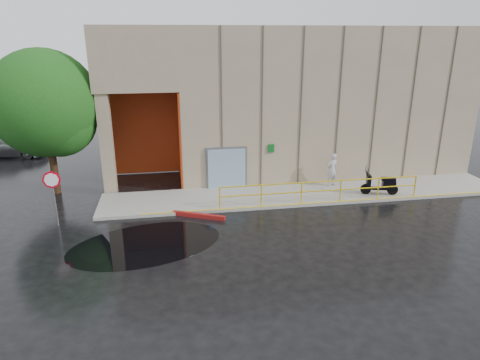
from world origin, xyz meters
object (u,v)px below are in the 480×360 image
object	(u,v)px
scooter	(381,179)
stop_sign	(52,186)
person	(332,170)
car_c	(8,145)
red_curb	(199,215)
tree_near	(48,108)

from	to	relation	value
scooter	stop_sign	size ratio (longest dim) A/B	0.76
scooter	stop_sign	world-z (taller)	stop_sign
person	car_c	distance (m)	20.94
red_curb	car_c	xyz separation A→B (m)	(-11.54, 12.18, 0.62)
stop_sign	car_c	world-z (taller)	stop_sign
tree_near	stop_sign	bearing A→B (deg)	-78.97
person	scooter	distance (m)	2.47
car_c	tree_near	xyz separation A→B (m)	(4.88, -7.94, 3.60)
scooter	tree_near	xyz separation A→B (m)	(-15.59, 3.27, 3.36)
red_curb	tree_near	size ratio (longest dim) A/B	0.34
stop_sign	red_curb	size ratio (longest dim) A/B	1.00
tree_near	red_curb	bearing A→B (deg)	-32.46
stop_sign	tree_near	distance (m)	4.92
scooter	car_c	distance (m)	23.34
person	tree_near	distance (m)	14.23
scooter	car_c	xyz separation A→B (m)	(-20.47, 11.20, -0.23)
scooter	red_curb	size ratio (longest dim) A/B	0.77
stop_sign	tree_near	xyz separation A→B (m)	(-0.81, 4.14, 2.54)
person	red_curb	size ratio (longest dim) A/B	0.72
person	tree_near	bearing A→B (deg)	-25.19
red_curb	stop_sign	bearing A→B (deg)	179.01
person	scooter	bearing A→B (deg)	120.06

